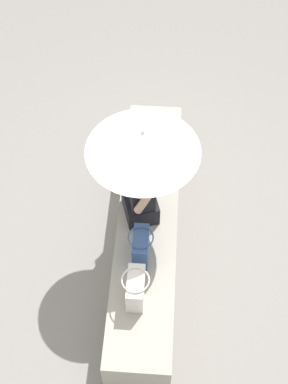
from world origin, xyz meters
name	(u,v)px	position (x,y,z in m)	size (l,w,h in m)	color
ground_plane	(147,244)	(0.00, 0.00, 0.00)	(14.00, 14.00, 0.00)	gray
stone_bench	(148,231)	(0.00, 0.00, 0.25)	(2.81, 0.54, 0.49)	#A8A093
person_seated	(140,187)	(-0.05, -0.07, 0.88)	(0.51, 0.37, 0.90)	black
parasol	(143,142)	(0.01, -0.04, 1.53)	(0.90, 0.90, 1.17)	#B7B7BC
handbag_black	(136,288)	(0.78, -0.05, 0.64)	(0.31, 0.23, 0.30)	silver
tote_bag_canvas	(145,137)	(-0.84, -0.08, 0.63)	(0.28, 0.20, 0.28)	#335184
shoulder_bag_spare	(141,247)	(0.41, -0.03, 0.65)	(0.29, 0.22, 0.32)	#335184
magazine	(151,174)	(-0.49, 0.00, 0.50)	(0.28, 0.20, 0.01)	#EAE04C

